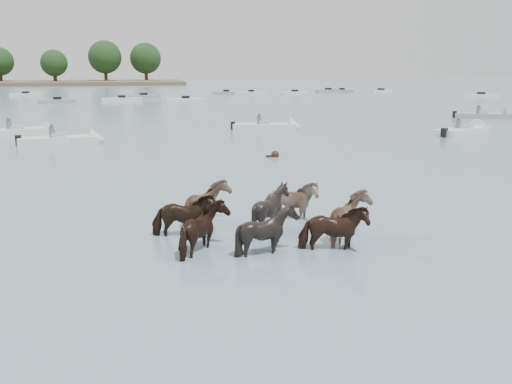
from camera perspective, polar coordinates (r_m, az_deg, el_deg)
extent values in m
plane|color=slate|center=(15.29, -1.96, -5.29)|extent=(400.00, 400.00, 0.00)
imported|color=black|center=(15.80, -7.53, -2.87)|extent=(1.94, 1.08, 1.56)
imported|color=#A1806D|center=(17.07, -5.02, -1.59)|extent=(1.75, 1.89, 1.57)
imported|color=black|center=(16.47, 1.54, -2.01)|extent=(1.46, 1.30, 1.61)
imported|color=gray|center=(17.49, 3.50, -1.26)|extent=(1.99, 1.29, 1.55)
imported|color=black|center=(14.44, -5.26, -4.32)|extent=(1.56, 1.74, 1.56)
imported|color=black|center=(14.30, 1.17, -4.42)|extent=(1.87, 1.82, 1.56)
imported|color=black|center=(14.65, 8.01, -4.21)|extent=(1.92, 1.11, 1.52)
imported|color=#866B5B|center=(15.66, 9.92, -3.00)|extent=(1.73, 1.89, 1.61)
sphere|color=black|center=(29.86, 2.00, 3.90)|extent=(0.44, 0.44, 0.44)
cube|color=black|center=(29.82, 1.53, 3.70)|extent=(0.50, 0.22, 0.18)
cube|color=silver|center=(42.89, -23.69, 5.66)|extent=(5.17, 3.66, 0.55)
cone|color=silver|center=(43.58, -20.53, 6.03)|extent=(1.52, 1.83, 1.60)
cube|color=#99ADB7|center=(42.85, -23.73, 6.13)|extent=(1.22, 1.36, 0.35)
cylinder|color=#595966|center=(42.91, -24.28, 6.36)|extent=(0.36, 0.36, 0.70)
sphere|color=#595966|center=(42.87, -24.34, 6.95)|extent=(0.24, 0.24, 0.24)
cube|color=silver|center=(36.99, -19.76, 5.01)|extent=(4.88, 1.95, 0.55)
cone|color=silver|center=(36.92, -16.06, 5.25)|extent=(1.02, 1.66, 1.60)
cube|color=#99ADB7|center=(36.95, -19.80, 5.55)|extent=(0.88, 1.18, 0.35)
cube|color=black|center=(37.20, -23.45, 4.98)|extent=(0.38, 0.38, 0.60)
cylinder|color=#595966|center=(36.98, -20.44, 5.82)|extent=(0.36, 0.36, 0.70)
sphere|color=#595966|center=(36.94, -20.50, 6.51)|extent=(0.24, 0.24, 0.24)
cube|color=silver|center=(42.94, 0.86, 6.74)|extent=(5.08, 2.48, 0.55)
cone|color=silver|center=(43.09, 4.13, 6.74)|extent=(1.18, 1.74, 1.60)
cube|color=#99ADB7|center=(42.90, 0.87, 7.21)|extent=(0.99, 1.25, 0.35)
cube|color=black|center=(42.90, -2.41, 6.93)|extent=(0.41, 0.41, 0.60)
cylinder|color=#595966|center=(42.80, 0.34, 7.47)|extent=(0.36, 0.36, 0.70)
sphere|color=#595966|center=(42.76, 0.34, 8.07)|extent=(0.24, 0.24, 0.24)
cube|color=silver|center=(42.57, 20.66, 5.87)|extent=(5.24, 3.94, 0.55)
cone|color=silver|center=(44.85, 22.21, 6.06)|extent=(1.58, 1.84, 1.60)
cube|color=#99ADB7|center=(42.54, 20.70, 6.34)|extent=(1.25, 1.37, 0.35)
cube|color=black|center=(40.31, 18.97, 5.87)|extent=(0.48, 0.48, 0.60)
cylinder|color=#595966|center=(42.31, 20.26, 6.62)|extent=(0.36, 0.36, 0.70)
sphere|color=#595966|center=(42.26, 20.31, 7.22)|extent=(0.24, 0.24, 0.24)
cube|color=gray|center=(57.18, 22.41, 7.31)|extent=(5.26, 3.29, 0.55)
cone|color=gray|center=(57.80, 24.84, 7.14)|extent=(1.41, 1.82, 1.60)
cube|color=#99ADB7|center=(57.15, 22.44, 7.66)|extent=(1.15, 1.33, 0.35)
cube|color=black|center=(56.64, 19.93, 7.62)|extent=(0.45, 0.45, 0.60)
cylinder|color=#595966|center=(56.91, 22.12, 7.87)|extent=(0.36, 0.36, 0.70)
sphere|color=#595966|center=(56.88, 22.15, 8.32)|extent=(0.24, 0.24, 0.24)
cube|color=silver|center=(100.67, -22.79, 9.27)|extent=(5.11, 1.82, 0.60)
cube|color=black|center=(100.65, -22.81, 9.49)|extent=(1.06, 1.06, 0.50)
cube|color=gray|center=(80.00, -19.94, 8.83)|extent=(5.03, 2.62, 0.60)
cube|color=black|center=(79.98, -19.96, 9.10)|extent=(1.21, 1.21, 0.50)
cube|color=silver|center=(81.94, -13.78, 9.30)|extent=(5.76, 2.26, 0.60)
cube|color=black|center=(81.92, -13.80, 9.57)|extent=(1.13, 1.13, 0.50)
cube|color=gray|center=(89.02, -11.60, 9.66)|extent=(4.94, 3.01, 0.60)
cube|color=black|center=(89.00, -11.61, 9.90)|extent=(1.28, 1.28, 0.50)
cube|color=silver|center=(78.66, -7.33, 9.43)|extent=(5.60, 1.88, 0.60)
cube|color=black|center=(78.64, -7.34, 9.70)|extent=(1.07, 1.07, 0.50)
cube|color=gray|center=(99.94, -3.12, 10.22)|extent=(4.76, 1.70, 0.60)
cube|color=black|center=(99.93, -3.12, 10.43)|extent=(1.04, 1.04, 0.50)
cube|color=silver|center=(99.35, -0.50, 10.22)|extent=(6.10, 2.05, 0.60)
cube|color=black|center=(99.34, -0.50, 10.44)|extent=(1.09, 1.09, 0.50)
cube|color=silver|center=(100.02, 4.03, 10.21)|extent=(4.96, 1.75, 0.60)
cube|color=black|center=(100.01, 4.03, 10.42)|extent=(1.05, 1.05, 0.50)
cube|color=gray|center=(109.12, 7.50, 10.35)|extent=(5.13, 2.40, 0.60)
cube|color=black|center=(109.11, 7.50, 10.55)|extent=(1.17, 1.17, 0.50)
cube|color=gray|center=(109.49, 8.91, 10.31)|extent=(4.91, 2.68, 0.60)
cube|color=black|center=(109.48, 8.92, 10.51)|extent=(1.23, 1.23, 0.50)
cube|color=silver|center=(109.24, 12.84, 10.14)|extent=(5.16, 2.94, 0.60)
cube|color=black|center=(109.23, 12.85, 10.34)|extent=(1.26, 1.26, 0.50)
cube|color=silver|center=(97.20, 22.33, 9.22)|extent=(5.76, 2.36, 0.60)
cube|color=black|center=(97.18, 22.35, 9.44)|extent=(1.14, 1.14, 0.50)
cylinder|color=#382619|center=(172.01, -24.99, 10.66)|extent=(1.00, 1.00, 3.51)
cylinder|color=#382619|center=(164.99, -20.14, 10.99)|extent=(1.00, 1.00, 3.27)
sphere|color=black|center=(164.96, -20.25, 12.47)|extent=(7.27, 7.27, 7.27)
cylinder|color=#382619|center=(168.48, -15.32, 11.49)|extent=(1.00, 1.00, 4.23)
sphere|color=black|center=(168.48, -15.44, 13.37)|extent=(9.40, 9.40, 9.40)
cylinder|color=#382619|center=(170.72, -11.33, 11.68)|extent=(1.00, 1.00, 4.08)
sphere|color=black|center=(170.72, -11.41, 13.47)|extent=(9.06, 9.06, 9.06)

